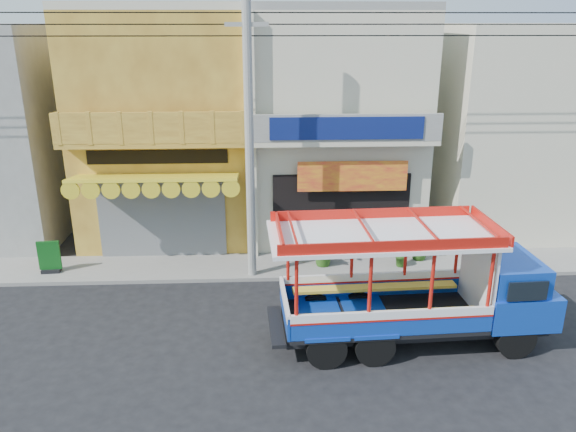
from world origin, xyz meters
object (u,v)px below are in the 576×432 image
object	(u,v)px
potted_plant_c	(420,245)
green_sign	(50,259)
songthaew_truck	(433,285)
potted_plant_b	(400,253)
potted_plant_a	(323,250)
utility_pole	(254,119)

from	to	relation	value
potted_plant_c	green_sign	bearing A→B (deg)	-73.73
songthaew_truck	green_sign	xyz separation A→B (m)	(-10.91, 4.36, -0.99)
potted_plant_b	potted_plant_c	xyz separation A→B (m)	(0.80, 0.51, 0.06)
songthaew_truck	potted_plant_a	size ratio (longest dim) A/B	6.81
songthaew_truck	potted_plant_c	xyz separation A→B (m)	(1.07, 4.83, -0.92)
green_sign	potted_plant_c	bearing A→B (deg)	2.27
potted_plant_b	potted_plant_c	bearing A→B (deg)	-117.87
songthaew_truck	potted_plant_a	bearing A→B (deg)	115.79
potted_plant_a	potted_plant_c	bearing A→B (deg)	-43.84
utility_pole	songthaew_truck	size ratio (longest dim) A/B	4.01
songthaew_truck	potted_plant_b	size ratio (longest dim) A/B	7.82
green_sign	potted_plant_c	world-z (taller)	green_sign
utility_pole	songthaew_truck	bearing A→B (deg)	-41.84
green_sign	potted_plant_b	bearing A→B (deg)	-0.18
utility_pole	potted_plant_b	distance (m)	6.45
potted_plant_a	potted_plant_c	size ratio (longest dim) A/B	1.02
green_sign	potted_plant_a	world-z (taller)	green_sign
songthaew_truck	potted_plant_c	bearing A→B (deg)	77.55
utility_pole	songthaew_truck	distance (m)	6.81
green_sign	potted_plant_a	xyz separation A→B (m)	(8.72, 0.18, 0.07)
utility_pole	potted_plant_a	distance (m)	4.94
songthaew_truck	potted_plant_c	world-z (taller)	songthaew_truck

